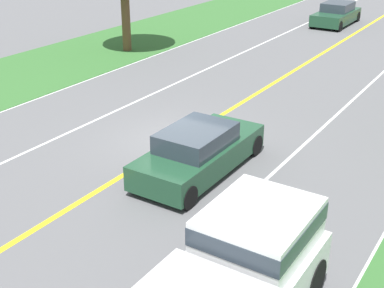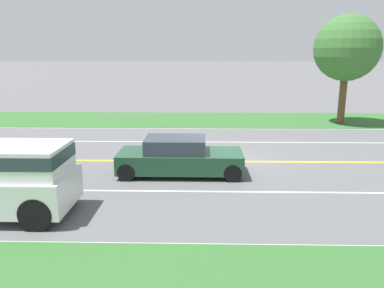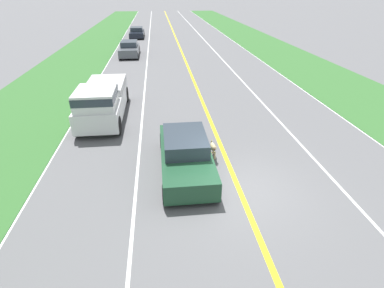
# 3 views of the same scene
# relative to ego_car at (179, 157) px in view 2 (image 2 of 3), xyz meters

# --- Properties ---
(ground_plane) EXTENTS (400.00, 400.00, 0.00)m
(ground_plane) POSITION_rel_ego_car_xyz_m (-1.69, 1.49, -0.65)
(ground_plane) COLOR #5B5B5E
(centre_divider_line) EXTENTS (0.18, 160.00, 0.01)m
(centre_divider_line) POSITION_rel_ego_car_xyz_m (-1.69, 1.49, -0.64)
(centre_divider_line) COLOR yellow
(centre_divider_line) RESTS_ON ground
(lane_edge_line_right) EXTENTS (0.14, 160.00, 0.01)m
(lane_edge_line_right) POSITION_rel_ego_car_xyz_m (5.31, 1.49, -0.64)
(lane_edge_line_right) COLOR white
(lane_edge_line_right) RESTS_ON ground
(lane_edge_line_left) EXTENTS (0.14, 160.00, 0.01)m
(lane_edge_line_left) POSITION_rel_ego_car_xyz_m (-8.69, 1.49, -0.64)
(lane_edge_line_left) COLOR white
(lane_edge_line_left) RESTS_ON ground
(lane_dash_same_dir) EXTENTS (0.10, 160.00, 0.01)m
(lane_dash_same_dir) POSITION_rel_ego_car_xyz_m (1.81, 1.49, -0.64)
(lane_dash_same_dir) COLOR white
(lane_dash_same_dir) RESTS_ON ground
(lane_dash_oncoming) EXTENTS (0.10, 160.00, 0.01)m
(lane_dash_oncoming) POSITION_rel_ego_car_xyz_m (-5.19, 1.49, -0.64)
(lane_dash_oncoming) COLOR white
(lane_dash_oncoming) RESTS_ON ground
(grass_verge_left) EXTENTS (6.00, 160.00, 0.03)m
(grass_verge_left) POSITION_rel_ego_car_xyz_m (-11.69, 1.49, -0.63)
(grass_verge_left) COLOR #33662D
(grass_verge_left) RESTS_ON ground
(ego_car) EXTENTS (1.84, 4.54, 1.38)m
(ego_car) POSITION_rel_ego_car_xyz_m (0.00, 0.00, 0.00)
(ego_car) COLOR #1E472D
(ego_car) RESTS_ON ground
(dog) EXTENTS (0.24, 1.06, 0.73)m
(dog) POSITION_rel_ego_car_xyz_m (-1.16, -0.73, -0.19)
(dog) COLOR #D1B784
(dog) RESTS_ON ground
(roadside_tree_left_near) EXTENTS (3.98, 3.98, 6.68)m
(roadside_tree_left_near) POSITION_rel_ego_car_xyz_m (-10.42, 9.67, 4.01)
(roadside_tree_left_near) COLOR brown
(roadside_tree_left_near) RESTS_ON ground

